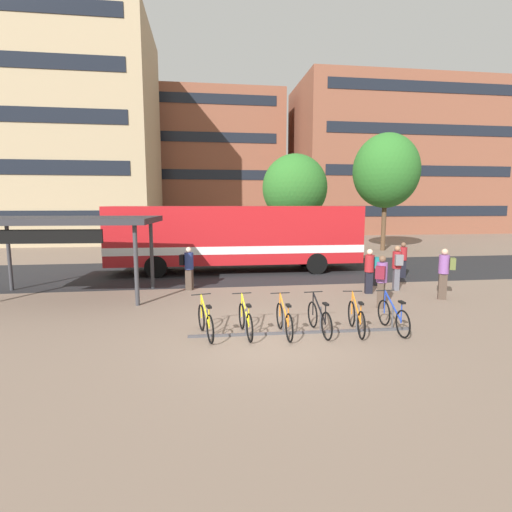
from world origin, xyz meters
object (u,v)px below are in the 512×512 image
object	(u,v)px
parked_bicycle_orange_4	(356,318)
parked_bicycle_blue_5	(393,317)
commuter_grey_pack_2	(402,257)
city_bus	(237,236)
parked_bicycle_orange_2	(284,320)
transit_shelter	(65,222)
street_tree_0	(295,188)
trash_bin	(375,272)
parked_bicycle_yellow_0	(206,322)
parked_bicycle_black_3	(319,319)
commuter_olive_pack_3	(445,270)
parked_bicycle_yellow_1	(245,320)
commuter_teal_pack_1	(370,268)
street_tree_1	(386,171)
commuter_maroon_pack_4	(381,278)
commuter_black_pack_5	(188,265)
commuter_grey_pack_0	(397,265)

from	to	relation	value
parked_bicycle_orange_4	parked_bicycle_blue_5	xyz separation A→B (m)	(0.99, -0.04, 0.00)
commuter_grey_pack_2	city_bus	bearing A→B (deg)	166.39
parked_bicycle_orange_2	transit_shelter	bearing A→B (deg)	52.36
street_tree_0	trash_bin	bearing A→B (deg)	-83.20
commuter_grey_pack_2	parked_bicycle_yellow_0	bearing A→B (deg)	-136.53
parked_bicycle_black_3	trash_bin	distance (m)	6.88
parked_bicycle_black_3	commuter_olive_pack_3	bearing A→B (deg)	-65.48
parked_bicycle_blue_5	street_tree_0	bearing A→B (deg)	-3.87
parked_bicycle_orange_4	parked_bicycle_blue_5	bearing A→B (deg)	-84.02
parked_bicycle_yellow_0	transit_shelter	distance (m)	7.14
parked_bicycle_yellow_0	parked_bicycle_black_3	world-z (taller)	same
trash_bin	commuter_grey_pack_2	bearing A→B (deg)	34.80
parked_bicycle_yellow_1	commuter_teal_pack_1	distance (m)	6.47
parked_bicycle_orange_2	transit_shelter	xyz separation A→B (m)	(-6.77, 4.91, 2.29)
parked_bicycle_orange_2	street_tree_0	world-z (taller)	street_tree_0
trash_bin	parked_bicycle_yellow_1	bearing A→B (deg)	-137.79
commuter_teal_pack_1	commuter_grey_pack_2	distance (m)	3.87
parked_bicycle_yellow_1	trash_bin	xyz separation A→B (m)	(5.99, 5.43, 0.13)
parked_bicycle_yellow_1	commuter_olive_pack_3	bearing A→B (deg)	-74.31
street_tree_1	city_bus	bearing A→B (deg)	-146.89
commuter_olive_pack_3	commuter_maroon_pack_4	xyz separation A→B (m)	(-2.70, -0.79, -0.05)
commuter_olive_pack_3	commuter_black_pack_5	distance (m)	9.28
city_bus	commuter_black_pack_5	distance (m)	4.52
city_bus	commuter_grey_pack_0	world-z (taller)	city_bus
parked_bicycle_yellow_0	street_tree_1	bearing A→B (deg)	-49.53
parked_bicycle_black_3	parked_bicycle_blue_5	distance (m)	1.97
parked_bicycle_orange_4	parked_bicycle_yellow_0	bearing A→B (deg)	95.37
city_bus	trash_bin	xyz separation A→B (m)	(5.35, -3.89, -1.26)
parked_bicycle_yellow_1	street_tree_0	xyz separation A→B (m)	(4.84, 15.07, 3.92)
parked_bicycle_blue_5	commuter_black_pack_5	bearing A→B (deg)	43.75
city_bus	commuter_teal_pack_1	world-z (taller)	city_bus
transit_shelter	commuter_maroon_pack_4	xyz separation A→B (m)	(10.36, -2.83, -1.70)
commuter_maroon_pack_4	street_tree_0	bearing A→B (deg)	34.85
commuter_grey_pack_2	street_tree_0	distance (m)	9.50
commuter_teal_pack_1	commuter_black_pack_5	distance (m)	6.87
parked_bicycle_black_3	street_tree_1	bearing A→B (deg)	-34.12
city_bus	street_tree_0	xyz separation A→B (m)	(4.20, 5.75, 2.53)
city_bus	street_tree_1	bearing A→B (deg)	33.73
city_bus	parked_bicycle_orange_2	size ratio (longest dim) A/B	6.99
parked_bicycle_orange_2	street_tree_0	distance (m)	16.15
commuter_olive_pack_3	parked_bicycle_yellow_0	bearing A→B (deg)	44.19
commuter_black_pack_5	parked_bicycle_orange_4	bearing A→B (deg)	-29.08
transit_shelter	parked_bicycle_yellow_0	bearing A→B (deg)	-41.29
parked_bicycle_orange_2	trash_bin	size ratio (longest dim) A/B	1.67
commuter_grey_pack_0	commuter_black_pack_5	world-z (taller)	commuter_grey_pack_0
parked_bicycle_orange_2	transit_shelter	size ratio (longest dim) A/B	0.27
parked_bicycle_yellow_1	parked_bicycle_blue_5	xyz separation A→B (m)	(3.87, -0.21, 0.00)
transit_shelter	parked_bicycle_orange_2	bearing A→B (deg)	-32.35
parked_bicycle_orange_2	trash_bin	xyz separation A→B (m)	(5.01, 5.55, 0.13)
parked_bicycle_blue_5	street_tree_0	distance (m)	15.80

